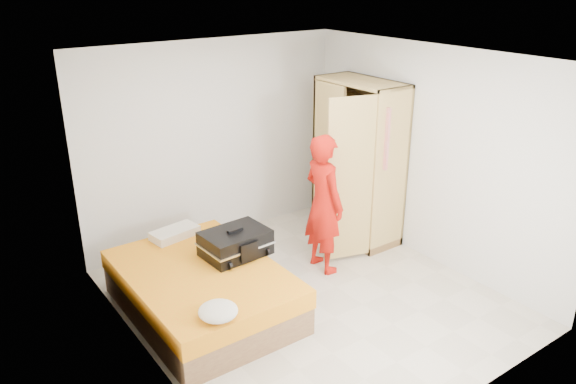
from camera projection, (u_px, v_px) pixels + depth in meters
room at (310, 188)px, 5.69m from camera, size 4.00×4.02×2.60m
bed at (203, 290)px, 5.85m from camera, size 1.42×2.02×0.50m
wardrobe at (357, 166)px, 7.24m from camera, size 1.15×1.20×2.10m
person at (324, 204)px, 6.51m from camera, size 0.42×0.62×1.67m
suitcase at (236, 243)px, 6.01m from camera, size 0.73×0.56×0.30m
round_cushion at (218, 311)px, 4.93m from camera, size 0.35×0.35×0.13m
pillow at (175, 233)px, 6.43m from camera, size 0.57×0.35×0.10m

